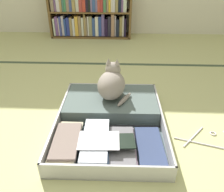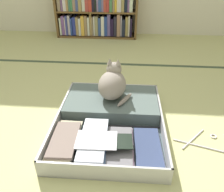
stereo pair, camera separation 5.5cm
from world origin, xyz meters
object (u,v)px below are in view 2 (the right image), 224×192
Objects in this scene: bookshelf at (96,12)px; black_cat at (113,84)px; open_suitcase at (109,117)px; clothes_hanger at (213,145)px.

bookshelf is 3.78× the size of black_cat.
open_suitcase is 2.91× the size of black_cat.
open_suitcase is at bearing -79.64° from bookshelf.
black_cat is at bearing 86.04° from open_suitcase.
open_suitcase is at bearing 164.88° from clothes_hanger.
bookshelf is 1.93m from black_cat.
bookshelf is at bearing 101.68° from black_cat.
clothes_hanger is (1.04, -2.24, -0.33)m from bookshelf.
bookshelf is 2.49× the size of clothes_hanger.
bookshelf reaches higher than black_cat.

